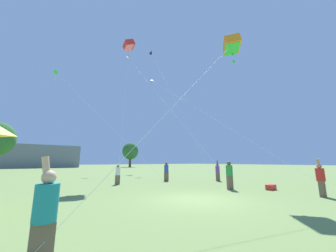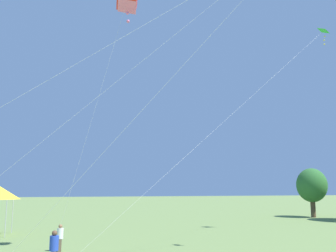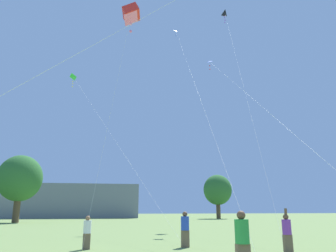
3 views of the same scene
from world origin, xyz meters
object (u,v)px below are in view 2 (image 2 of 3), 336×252
kite_red_box_0 (127,2)px  kite_green_delta_3 (322,33)px  person_blue_shirt (54,248)px  person_white_shirt (60,237)px

kite_red_box_0 → kite_green_delta_3: bearing=107.7°
person_blue_shirt → kite_green_delta_3: bearing=-6.9°
person_white_shirt → kite_green_delta_3: 25.89m
kite_red_box_0 → kite_green_delta_3: 18.00m
person_blue_shirt → person_white_shirt: size_ratio=1.12×
kite_red_box_0 → person_blue_shirt: bearing=-50.6°
kite_red_box_0 → kite_green_delta_3: kite_green_delta_3 is taller
person_blue_shirt → person_white_shirt: 4.62m
person_blue_shirt → kite_red_box_0: (-2.75, 3.35, 13.52)m
person_blue_shirt → person_white_shirt: bearing=61.0°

